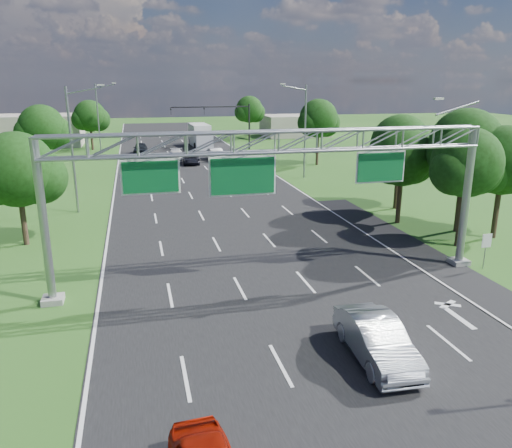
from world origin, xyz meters
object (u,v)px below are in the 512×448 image
object	(u,v)px
sign_gantry	(278,154)
silver_sedan	(376,339)
traffic_signal	(227,116)
box_truck	(200,136)
regulatory_sign	(486,244)

from	to	relation	value
sign_gantry	silver_sedan	xyz separation A→B (m)	(1.59, -8.40, -6.06)
sign_gantry	traffic_signal	world-z (taller)	sign_gantry
box_truck	regulatory_sign	bearing A→B (deg)	-83.99
silver_sedan	box_truck	world-z (taller)	box_truck
sign_gantry	silver_sedan	bearing A→B (deg)	-79.31
traffic_signal	box_truck	distance (m)	6.73
sign_gantry	box_truck	bearing A→B (deg)	86.48
sign_gantry	box_truck	world-z (taller)	sign_gantry
regulatory_sign	silver_sedan	bearing A→B (deg)	-144.84
traffic_signal	silver_sedan	distance (m)	61.81
traffic_signal	box_truck	world-z (taller)	traffic_signal
silver_sedan	regulatory_sign	bearing A→B (deg)	37.75
traffic_signal	box_truck	xyz separation A→B (m)	(-3.61, 4.52, -3.43)
regulatory_sign	box_truck	world-z (taller)	box_truck
silver_sedan	sign_gantry	bearing A→B (deg)	103.28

